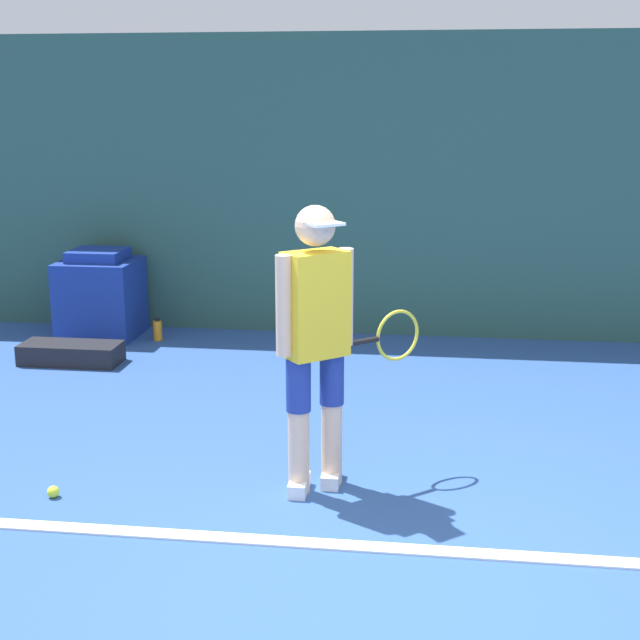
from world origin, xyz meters
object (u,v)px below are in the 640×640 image
tennis_ball (53,492)px  tennis_player (317,336)px  equipment_bag (71,353)px  water_bottle (158,330)px  covered_chair (101,295)px

tennis_ball → tennis_player: bearing=12.9°
tennis_player → equipment_bag: bearing=97.5°
equipment_bag → water_bottle: (0.50, 0.81, 0.01)m
tennis_ball → water_bottle: bearing=97.6°
tennis_ball → equipment_bag: bearing=110.5°
tennis_player → tennis_ball: (-1.44, -0.33, -0.86)m
equipment_bag → water_bottle: water_bottle is taller
tennis_ball → water_bottle: (-0.44, 3.32, 0.06)m
water_bottle → covered_chair: bearing=170.0°
tennis_ball → covered_chair: (-1.01, 3.42, 0.35)m
tennis_player → tennis_ball: bearing=152.9°
equipment_bag → water_bottle: bearing=58.4°
tennis_player → water_bottle: tennis_player is taller
tennis_ball → equipment_bag: equipment_bag is taller
tennis_player → tennis_ball: tennis_player is taller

